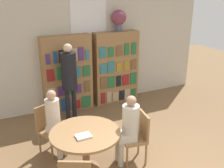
# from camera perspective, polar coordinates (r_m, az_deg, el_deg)

# --- Properties ---
(wall_back) EXTENTS (6.40, 0.07, 3.00)m
(wall_back) POSITION_cam_1_polar(r_m,az_deg,el_deg) (6.58, -5.01, 8.19)
(wall_back) COLOR beige
(wall_back) RESTS_ON ground_plane
(bookshelf_left) EXTENTS (1.17, 0.34, 1.85)m
(bookshelf_left) POSITION_cam_1_polar(r_m,az_deg,el_deg) (6.35, -9.69, 2.10)
(bookshelf_left) COLOR olive
(bookshelf_left) RESTS_ON ground_plane
(bookshelf_right) EXTENTS (1.17, 0.34, 1.85)m
(bookshelf_right) POSITION_cam_1_polar(r_m,az_deg,el_deg) (6.80, 0.84, 3.59)
(bookshelf_right) COLOR olive
(bookshelf_right) RESTS_ON ground_plane
(flower_vase) EXTENTS (0.37, 0.37, 0.51)m
(flower_vase) POSITION_cam_1_polar(r_m,az_deg,el_deg) (6.59, 1.47, 14.10)
(flower_vase) COLOR #475166
(flower_vase) RESTS_ON bookshelf_right
(reading_table) EXTENTS (1.14, 1.14, 0.71)m
(reading_table) POSITION_cam_1_polar(r_m,az_deg,el_deg) (4.32, -5.81, -11.79)
(reading_table) COLOR olive
(reading_table) RESTS_ON ground_plane
(chair_left_side) EXTENTS (0.54, 0.54, 0.90)m
(chair_left_side) POSITION_cam_1_polar(r_m,az_deg,el_deg) (4.95, -13.55, -8.91)
(chair_left_side) COLOR olive
(chair_left_side) RESTS_ON ground_plane
(chair_far_side) EXTENTS (0.46, 0.46, 0.90)m
(chair_far_side) POSITION_cam_1_polar(r_m,az_deg,el_deg) (4.58, 5.64, -10.94)
(chair_far_side) COLOR olive
(chair_far_side) RESTS_ON ground_plane
(seated_reader_left) EXTENTS (0.37, 0.40, 1.24)m
(seated_reader_left) POSITION_cam_1_polar(r_m,az_deg,el_deg) (4.73, -12.31, -7.60)
(seated_reader_left) COLOR beige
(seated_reader_left) RESTS_ON ground_plane
(seated_reader_right) EXTENTS (0.40, 0.33, 1.24)m
(seated_reader_right) POSITION_cam_1_polar(r_m,az_deg,el_deg) (4.42, 3.57, -8.99)
(seated_reader_right) COLOR beige
(seated_reader_right) RESTS_ON ground_plane
(librarian_standing) EXTENTS (0.34, 0.61, 1.76)m
(librarian_standing) POSITION_cam_1_polar(r_m,az_deg,el_deg) (5.81, -9.31, 2.19)
(librarian_standing) COLOR black
(librarian_standing) RESTS_ON ground_plane
(open_book_on_table) EXTENTS (0.24, 0.18, 0.03)m
(open_book_on_table) POSITION_cam_1_polar(r_m,az_deg,el_deg) (4.12, -6.25, -11.22)
(open_book_on_table) COLOR silver
(open_book_on_table) RESTS_ON reading_table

